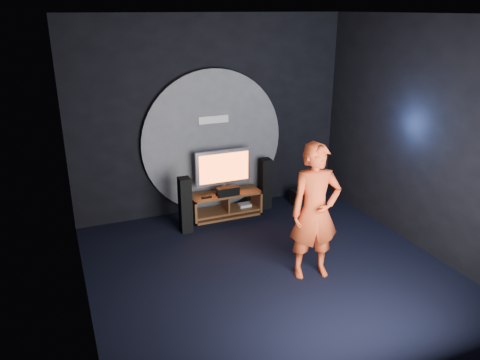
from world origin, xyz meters
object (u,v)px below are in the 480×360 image
(tower_speaker_right, at_px, (265,183))
(player, at_px, (315,212))
(media_console, at_px, (226,205))
(tower_speaker_left, at_px, (185,205))
(tv, at_px, (224,169))
(subwoofer, at_px, (299,197))

(tower_speaker_right, bearing_deg, player, -99.34)
(media_console, bearing_deg, tower_speaker_left, -157.86)
(tv, distance_m, player, 2.44)
(media_console, distance_m, tower_speaker_left, 0.96)
(tower_speaker_left, relative_size, player, 0.50)
(tv, bearing_deg, tower_speaker_left, -153.87)
(subwoofer, bearing_deg, tower_speaker_right, 168.57)
(tower_speaker_right, height_order, player, player)
(tower_speaker_left, relative_size, tower_speaker_right, 1.00)
(tv, distance_m, tower_speaker_right, 0.92)
(tower_speaker_right, bearing_deg, subwoofer, -11.43)
(tv, bearing_deg, subwoofer, -4.86)
(tower_speaker_left, bearing_deg, subwoofer, 7.02)
(tv, xyz_separation_m, tower_speaker_left, (-0.84, -0.41, -0.39))
(media_console, xyz_separation_m, player, (0.43, -2.33, 0.77))
(tower_speaker_left, distance_m, player, 2.41)
(media_console, distance_m, tv, 0.68)
(tv, distance_m, tower_speaker_left, 1.01)
(player, bearing_deg, media_console, 110.76)
(tower_speaker_right, bearing_deg, media_console, -174.94)
(tower_speaker_left, height_order, subwoofer, tower_speaker_left)
(media_console, height_order, tower_speaker_left, tower_speaker_left)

